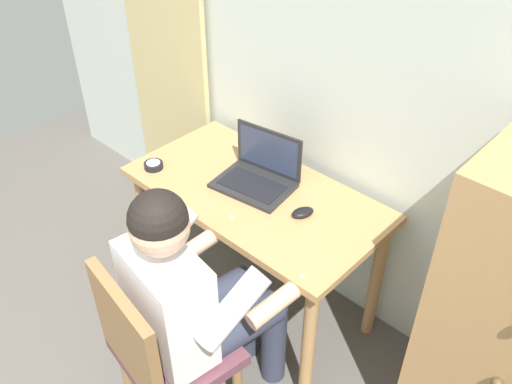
{
  "coord_description": "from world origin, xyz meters",
  "views": [
    {
      "loc": [
        1.0,
        0.43,
        2.18
      ],
      "look_at": [
        -0.21,
        1.72,
        0.83
      ],
      "focal_mm": 37.61,
      "sensor_mm": 36.0,
      "label": 1
    }
  ],
  "objects": [
    {
      "name": "wall_back",
      "position": [
        0.0,
        2.2,
        1.25
      ],
      "size": [
        4.8,
        0.05,
        2.5
      ],
      "primitive_type": "cube",
      "color": "silver",
      "rests_on": "ground_plane"
    },
    {
      "name": "person_seated",
      "position": [
        -0.09,
        1.27,
        0.67
      ],
      "size": [
        0.59,
        0.62,
        1.19
      ],
      "color": "#33384C",
      "rests_on": "ground_plane"
    },
    {
      "name": "curtain_panel",
      "position": [
        -1.27,
        2.13,
        1.12
      ],
      "size": [
        0.63,
        0.03,
        2.25
      ],
      "primitive_type": "cube",
      "color": "#CCB77A",
      "rests_on": "ground_plane"
    },
    {
      "name": "chair",
      "position": [
        -0.12,
        1.09,
        0.49
      ],
      "size": [
        0.47,
        0.46,
        0.87
      ],
      "color": "brown",
      "rests_on": "ground_plane"
    },
    {
      "name": "laptop",
      "position": [
        -0.34,
        1.88,
        0.79
      ],
      "size": [
        0.37,
        0.3,
        0.24
      ],
      "color": "#232326",
      "rests_on": "desk"
    },
    {
      "name": "desk",
      "position": [
        -0.31,
        1.82,
        0.62
      ],
      "size": [
        1.18,
        0.62,
        0.73
      ],
      "color": "tan",
      "rests_on": "ground_plane"
    },
    {
      "name": "desk_clock",
      "position": [
        -0.79,
        1.63,
        0.75
      ],
      "size": [
        0.09,
        0.09,
        0.03
      ],
      "color": "black",
      "rests_on": "desk"
    },
    {
      "name": "computer_mouse",
      "position": [
        -0.05,
        1.83,
        0.75
      ],
      "size": [
        0.09,
        0.11,
        0.03
      ],
      "primitive_type": "ellipsoid",
      "rotation": [
        0.0,
        0.0,
        -0.37
      ],
      "color": "black",
      "rests_on": "desk"
    }
  ]
}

